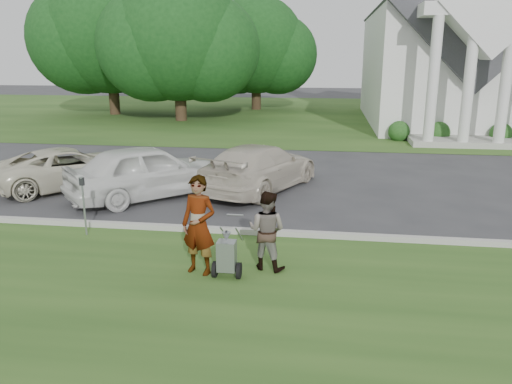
% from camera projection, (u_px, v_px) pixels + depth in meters
% --- Properties ---
extents(ground, '(120.00, 120.00, 0.00)m').
position_uv_depth(ground, '(246.00, 243.00, 11.69)').
color(ground, '#333335').
rests_on(ground, ground).
extents(grass_strip, '(80.00, 7.00, 0.01)m').
position_uv_depth(grass_strip, '(219.00, 303.00, 8.82)').
color(grass_strip, '#274A19').
rests_on(grass_strip, ground).
extents(church_lawn, '(80.00, 30.00, 0.01)m').
position_uv_depth(church_lawn, '(303.00, 114.00, 37.48)').
color(church_lawn, '#274A19').
rests_on(church_lawn, ground).
extents(curb, '(80.00, 0.18, 0.15)m').
position_uv_depth(curb, '(249.00, 232.00, 12.20)').
color(curb, '#9E9E93').
rests_on(curb, ground).
extents(church, '(9.19, 19.00, 24.10)m').
position_uv_depth(church, '(448.00, 28.00, 30.98)').
color(church, white).
rests_on(church, ground).
extents(tree_left, '(10.63, 8.40, 9.71)m').
position_uv_depth(tree_left, '(178.00, 42.00, 32.43)').
color(tree_left, '#332316').
rests_on(tree_left, ground).
extents(tree_far, '(11.64, 9.20, 10.73)m').
position_uv_depth(tree_far, '(109.00, 35.00, 35.96)').
color(tree_far, '#332316').
rests_on(tree_far, ground).
extents(tree_back, '(9.61, 7.60, 8.89)m').
position_uv_depth(tree_back, '(256.00, 50.00, 39.63)').
color(tree_back, '#332316').
rests_on(tree_back, ground).
extents(striping_cart, '(0.56, 1.10, 1.03)m').
position_uv_depth(striping_cart, '(227.00, 257.00, 9.74)').
color(striping_cart, black).
rests_on(striping_cart, ground).
extents(person_left, '(0.83, 0.67, 2.00)m').
position_uv_depth(person_left, '(199.00, 226.00, 9.80)').
color(person_left, '#999999').
rests_on(person_left, ground).
extents(person_right, '(0.93, 0.81, 1.63)m').
position_uv_depth(person_right, '(267.00, 231.00, 10.05)').
color(person_right, '#999999').
rests_on(person_right, ground).
extents(parking_meter_near, '(0.11, 0.10, 1.47)m').
position_uv_depth(parking_meter_near, '(83.00, 199.00, 11.93)').
color(parking_meter_near, gray).
rests_on(parking_meter_near, ground).
extents(car_a, '(4.93, 4.90, 1.32)m').
position_uv_depth(car_a, '(70.00, 168.00, 16.48)').
color(car_a, beige).
rests_on(car_a, ground).
extents(car_b, '(4.91, 4.82, 1.67)m').
position_uv_depth(car_b, '(148.00, 171.00, 15.20)').
color(car_b, white).
rests_on(car_b, ground).
extents(car_c, '(3.87, 5.58, 1.50)m').
position_uv_depth(car_c, '(260.00, 167.00, 16.12)').
color(car_c, beige).
rests_on(car_c, ground).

